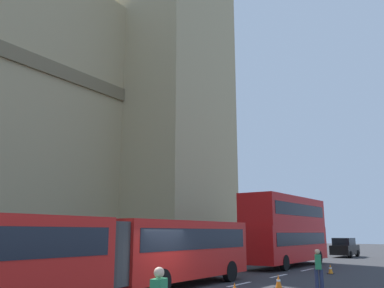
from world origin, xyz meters
name	(u,v)px	position (x,y,z in m)	size (l,w,h in m)	color
articulated_bus	(100,250)	(-2.22, 1.99, 1.75)	(18.27, 2.54, 2.90)	red
double_decker_bus	(286,228)	(15.58, 2.00, 2.71)	(10.36, 2.54, 4.90)	red
sedan_lead	(345,248)	(29.84, 1.77, 0.91)	(4.40, 1.86, 1.85)	black
traffic_cone_middle	(279,282)	(4.48, -2.07, 0.28)	(0.36, 0.36, 0.58)	black
traffic_cone_east	(330,269)	(12.13, -2.04, 0.28)	(0.36, 0.36, 0.58)	black
pedestrian_by_kerb	(318,268)	(4.86, -3.75, 0.91)	(0.46, 0.37, 1.69)	#262D4C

